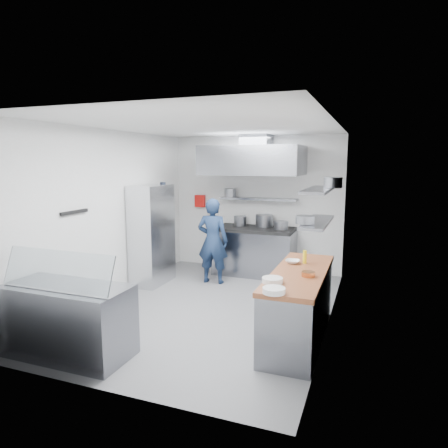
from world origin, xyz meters
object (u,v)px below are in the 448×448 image
at_px(wire_rack, 152,235).
at_px(display_case, 68,320).
at_px(gas_range, 254,252).
at_px(chef, 213,241).

height_order(wire_rack, display_case, wire_rack).
distance_m(wire_rack, display_case, 2.94).
bearing_deg(wire_rack, gas_range, 37.63).
bearing_deg(gas_range, chef, -124.09).
bearing_deg(display_case, chef, 80.88).
distance_m(chef, wire_rack, 1.14).
relative_size(gas_range, display_case, 1.07).
bearing_deg(chef, gas_range, -128.96).
xyz_separation_m(wire_rack, display_case, (0.54, -2.84, -0.50)).
bearing_deg(gas_range, wire_rack, -142.37).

